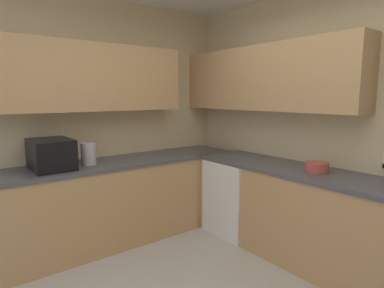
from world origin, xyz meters
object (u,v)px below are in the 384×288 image
(microwave, at_px, (51,154))
(bowl, at_px, (317,167))
(kettle, at_px, (88,154))
(dishwasher, at_px, (238,196))

(microwave, xyz_separation_m, bowl, (1.63, 1.92, -0.10))
(microwave, xyz_separation_m, kettle, (0.02, 0.35, -0.03))
(dishwasher, xyz_separation_m, microwave, (-0.66, -1.89, 0.62))
(dishwasher, xyz_separation_m, bowl, (0.97, 0.03, 0.52))
(dishwasher, relative_size, microwave, 1.80)
(microwave, height_order, bowl, microwave)
(dishwasher, distance_m, microwave, 2.09)
(kettle, xyz_separation_m, bowl, (1.61, 1.56, -0.07))
(dishwasher, bearing_deg, microwave, -109.27)
(bowl, bearing_deg, dishwasher, -178.23)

